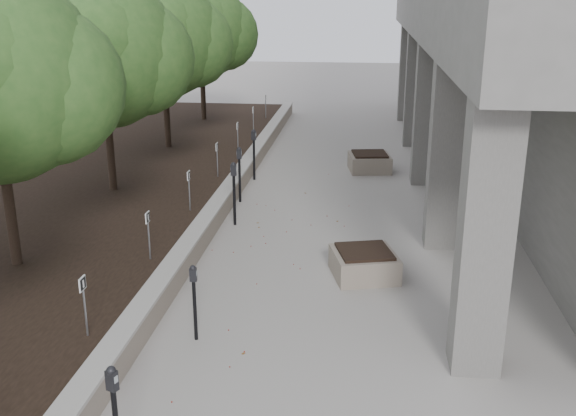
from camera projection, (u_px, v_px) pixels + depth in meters
The scene contains 20 objects.
ground at pixel (236, 388), 9.32m from camera, with size 90.00×90.00×0.00m, color #9A948D.
retaining_wall at pixel (233, 187), 17.94m from camera, with size 0.39×26.00×0.50m, color gray, non-canonical shape.
planting_bed at pixel (103, 185), 18.36m from camera, with size 7.00×26.00×0.40m, color black.
crabapple_tree_3 at pixel (105, 84), 16.43m from camera, with size 4.60×4.00×5.44m, color #2D5620, non-canonical shape.
crabapple_tree_4 at pixel (164, 63), 21.14m from camera, with size 4.60×4.00×5.44m, color #2D5620, non-canonical shape.
crabapple_tree_5 at pixel (201, 50), 25.86m from camera, with size 4.60×4.00×5.44m, color #2D5620, non-canonical shape.
parking_sign_2 at pixel (85, 307), 9.78m from camera, with size 0.04×0.22×0.96m, color black, non-canonical shape.
parking_sign_3 at pixel (149, 236), 12.61m from camera, with size 0.04×0.22×0.96m, color black, non-canonical shape.
parking_sign_4 at pixel (189, 191), 15.44m from camera, with size 0.04×0.22×0.96m, color black, non-canonical shape.
parking_sign_5 at pixel (217, 160), 18.27m from camera, with size 0.04×0.22×0.96m, color black, non-canonical shape.
parking_sign_6 at pixel (238, 137), 21.10m from camera, with size 0.04×0.22×0.96m, color black, non-canonical shape.
parking_sign_7 at pixel (253, 120), 23.93m from camera, with size 0.04×0.22×0.96m, color black, non-canonical shape.
parking_sign_8 at pixel (266, 106), 26.76m from camera, with size 0.04×0.22×0.96m, color black, non-canonical shape.
parking_meter_2 at pixel (195, 303), 10.42m from camera, with size 0.13×0.09×1.29m, color black, non-canonical shape.
parking_meter_3 at pixel (240, 175), 17.31m from camera, with size 0.15×0.10×1.49m, color black, non-canonical shape.
parking_meter_4 at pixel (234, 194), 15.58m from camera, with size 0.15×0.11×1.54m, color black, non-canonical shape.
parking_meter_5 at pixel (254, 155), 19.36m from camera, with size 0.15×0.11×1.51m, color black, non-canonical shape.
planter_front at pixel (364, 263), 12.89m from camera, with size 1.18×1.18×0.55m, color gray, non-canonical shape.
planter_back at pixel (369, 162), 20.49m from camera, with size 1.22×1.22×0.57m, color gray, non-canonical shape.
berry_scatter at pixel (276, 254), 14.04m from camera, with size 3.30×14.10×0.02m, color maroon, non-canonical shape.
Camera 1 is at (1.67, -7.92, 5.32)m, focal length 41.23 mm.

